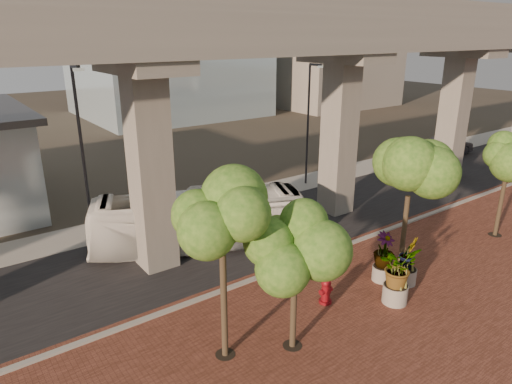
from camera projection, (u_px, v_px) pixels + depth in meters
ground at (280, 247)px, 23.87m from camera, size 160.00×160.00×0.00m
brick_plaza at (409, 320)px, 17.75m from camera, size 70.00×13.00×0.06m
asphalt_road at (258, 234)px, 25.39m from camera, size 90.00×8.00×0.04m
curb_strip at (306, 260)px, 22.31m from camera, size 70.00×0.25×0.16m
far_sidewalk at (208, 205)px, 29.59m from camera, size 90.00×3.00×0.06m
transit_viaduct at (258, 102)px, 23.00m from camera, size 72.00×5.60×12.40m
midrise_block at (328, 24)px, 68.52m from camera, size 18.00×16.00×24.00m
transit_bus at (199, 221)px, 23.30m from camera, size 11.04×6.59×3.04m
parked_car at (447, 146)px, 41.65m from camera, size 5.24×2.37×1.67m
fire_hydrant at (326, 291)px, 18.67m from camera, size 0.58×0.53×1.17m
planter_front at (398, 270)px, 18.38m from camera, size 2.25×2.25×2.48m
planter_right at (384, 252)px, 20.12m from camera, size 2.14×2.14×2.29m
planter_left at (408, 256)px, 19.87m from camera, size 2.03×2.03×2.24m
street_tree_far_west at (222, 228)px, 14.22m from camera, size 3.28×3.28×6.30m
street_tree_near_west at (296, 244)px, 14.92m from camera, size 3.46×3.46×5.61m
street_tree_near_east at (411, 172)px, 19.45m from camera, size 3.75×3.75×6.65m
street_tree_far_east at (510, 154)px, 23.66m from camera, size 3.36×3.36×6.16m
streetlamp_west at (82, 145)px, 22.55m from camera, size 0.46×1.33×9.20m
streetlamp_east at (309, 116)px, 32.17m from camera, size 0.43×1.25×8.64m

